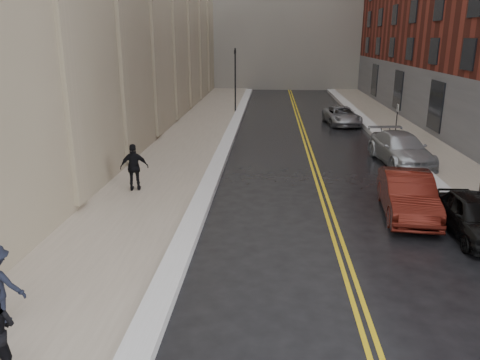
# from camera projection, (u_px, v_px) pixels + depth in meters

# --- Properties ---
(ground) EXTENTS (160.00, 160.00, 0.00)m
(ground) POSITION_uv_depth(u_px,v_px,m) (251.00, 336.00, 9.91)
(ground) COLOR black
(ground) RESTS_ON ground
(sidewalk_left) EXTENTS (4.00, 64.00, 0.15)m
(sidewalk_left) POSITION_uv_depth(u_px,v_px,m) (181.00, 152.00, 25.43)
(sidewalk_left) COLOR gray
(sidewalk_left) RESTS_ON ground
(sidewalk_right) EXTENTS (3.00, 64.00, 0.15)m
(sidewalk_right) POSITION_uv_depth(u_px,v_px,m) (435.00, 156.00, 24.58)
(sidewalk_right) COLOR gray
(sidewalk_right) RESTS_ON ground
(lane_stripe_a) EXTENTS (0.12, 64.00, 0.01)m
(lane_stripe_a) POSITION_uv_depth(u_px,v_px,m) (308.00, 155.00, 25.02)
(lane_stripe_a) COLOR gold
(lane_stripe_a) RESTS_ON ground
(lane_stripe_b) EXTENTS (0.12, 64.00, 0.01)m
(lane_stripe_b) POSITION_uv_depth(u_px,v_px,m) (313.00, 155.00, 25.00)
(lane_stripe_b) COLOR gold
(lane_stripe_b) RESTS_ON ground
(snow_ridge_left) EXTENTS (0.70, 60.80, 0.26)m
(snow_ridge_left) POSITION_uv_depth(u_px,v_px,m) (223.00, 151.00, 25.27)
(snow_ridge_left) COLOR silver
(snow_ridge_left) RESTS_ON ground
(snow_ridge_right) EXTENTS (0.85, 60.80, 0.30)m
(snow_ridge_right) POSITION_uv_depth(u_px,v_px,m) (399.00, 154.00, 24.68)
(snow_ridge_right) COLOR silver
(snow_ridge_right) RESTS_ON ground
(traffic_signal) EXTENTS (0.18, 0.15, 5.20)m
(traffic_signal) POSITION_uv_depth(u_px,v_px,m) (235.00, 75.00, 37.78)
(traffic_signal) COLOR black
(traffic_signal) RESTS_ON ground
(parking_sign_far) EXTENTS (0.06, 0.35, 2.23)m
(parking_sign_far) POSITION_uv_depth(u_px,v_px,m) (397.00, 119.00, 28.09)
(parking_sign_far) COLOR black
(parking_sign_far) RESTS_ON ground
(car_black) EXTENTS (1.62, 3.99, 1.36)m
(car_black) POSITION_uv_depth(u_px,v_px,m) (475.00, 216.00, 14.68)
(car_black) COLOR black
(car_black) RESTS_ON ground
(car_maroon) EXTENTS (2.05, 4.72, 1.51)m
(car_maroon) POSITION_uv_depth(u_px,v_px,m) (408.00, 195.00, 16.45)
(car_maroon) COLOR #4E140D
(car_maroon) RESTS_ON ground
(car_silver_near) EXTENTS (2.67, 5.37, 1.50)m
(car_silver_near) POSITION_uv_depth(u_px,v_px,m) (401.00, 149.00, 23.14)
(car_silver_near) COLOR #A9ACB0
(car_silver_near) RESTS_ON ground
(car_silver_far) EXTENTS (2.54, 4.75, 1.27)m
(car_silver_far) POSITION_uv_depth(u_px,v_px,m) (342.00, 116.00, 33.54)
(car_silver_far) COLOR gray
(car_silver_far) RESTS_ON ground
(pedestrian_c) EXTENTS (1.18, 0.68, 1.89)m
(pedestrian_c) POSITION_uv_depth(u_px,v_px,m) (134.00, 167.00, 18.61)
(pedestrian_c) COLOR black
(pedestrian_c) RESTS_ON sidewalk_left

